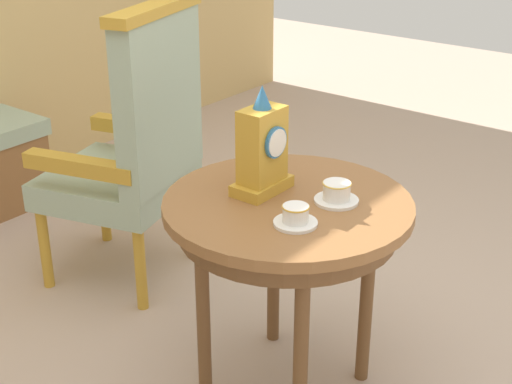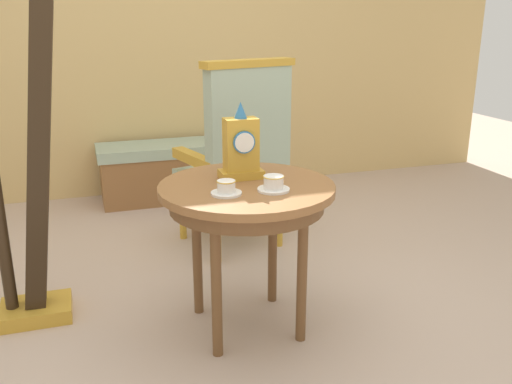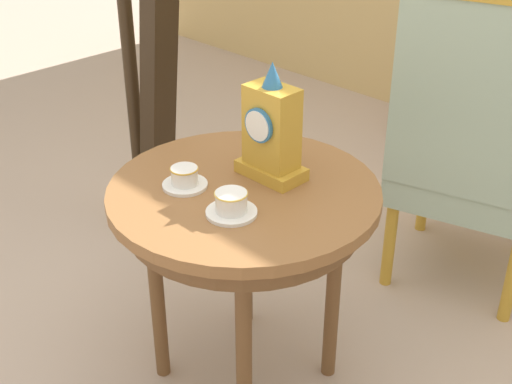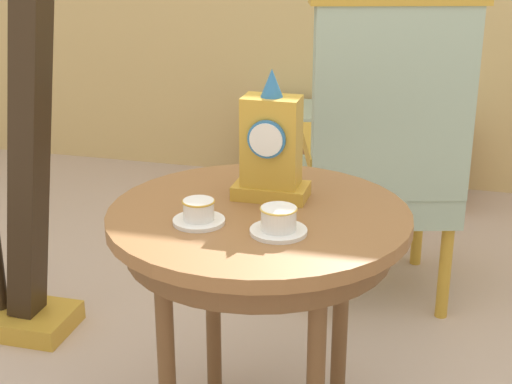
{
  "view_description": "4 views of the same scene",
  "coord_description": "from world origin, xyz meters",
  "px_view_note": "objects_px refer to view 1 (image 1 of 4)",
  "views": [
    {
      "loc": [
        -1.61,
        -1.2,
        1.63
      ],
      "look_at": [
        -0.0,
        0.04,
        0.71
      ],
      "focal_mm": 52.76,
      "sensor_mm": 36.0,
      "label": 1
    },
    {
      "loc": [
        -0.59,
        -2.18,
        1.36
      ],
      "look_at": [
        0.11,
        -0.01,
        0.64
      ],
      "focal_mm": 38.89,
      "sensor_mm": 36.0,
      "label": 2
    },
    {
      "loc": [
        1.26,
        -1.18,
        1.6
      ],
      "look_at": [
        -0.01,
        0.1,
        0.59
      ],
      "focal_mm": 48.67,
      "sensor_mm": 36.0,
      "label": 3
    },
    {
      "loc": [
        0.52,
        -1.76,
        1.39
      ],
      "look_at": [
        0.05,
        0.02,
        0.71
      ],
      "focal_mm": 54.75,
      "sensor_mm": 36.0,
      "label": 4
    }
  ],
  "objects_px": {
    "armchair": "(136,144)",
    "mantel_clock": "(262,150)",
    "side_table": "(287,223)",
    "teacup_left": "(296,216)",
    "teacup_right": "(337,193)"
  },
  "relations": [
    {
      "from": "side_table",
      "to": "teacup_left",
      "type": "xyz_separation_m",
      "value": [
        -0.12,
        -0.11,
        0.1
      ]
    },
    {
      "from": "side_table",
      "to": "mantel_clock",
      "type": "height_order",
      "value": "mantel_clock"
    },
    {
      "from": "teacup_left",
      "to": "armchair",
      "type": "relative_size",
      "value": 0.11
    },
    {
      "from": "teacup_right",
      "to": "mantel_clock",
      "type": "xyz_separation_m",
      "value": [
        -0.07,
        0.22,
        0.11
      ]
    },
    {
      "from": "mantel_clock",
      "to": "armchair",
      "type": "bearing_deg",
      "value": 74.9
    },
    {
      "from": "teacup_left",
      "to": "mantel_clock",
      "type": "relative_size",
      "value": 0.37
    },
    {
      "from": "teacup_left",
      "to": "teacup_right",
      "type": "bearing_deg",
      "value": -3.06
    },
    {
      "from": "teacup_left",
      "to": "teacup_right",
      "type": "relative_size",
      "value": 0.94
    },
    {
      "from": "teacup_left",
      "to": "mantel_clock",
      "type": "xyz_separation_m",
      "value": [
        0.12,
        0.21,
        0.11
      ]
    },
    {
      "from": "side_table",
      "to": "teacup_left",
      "type": "relative_size",
      "value": 6.04
    },
    {
      "from": "armchair",
      "to": "mantel_clock",
      "type": "bearing_deg",
      "value": -105.1
    },
    {
      "from": "side_table",
      "to": "teacup_left",
      "type": "height_order",
      "value": "teacup_left"
    },
    {
      "from": "side_table",
      "to": "armchair",
      "type": "relative_size",
      "value": 0.66
    },
    {
      "from": "side_table",
      "to": "mantel_clock",
      "type": "relative_size",
      "value": 2.25
    },
    {
      "from": "side_table",
      "to": "armchair",
      "type": "height_order",
      "value": "armchair"
    }
  ]
}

